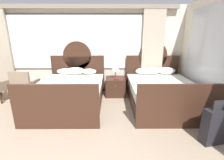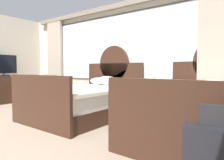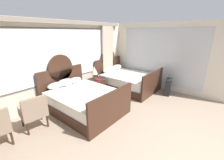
{
  "view_description": "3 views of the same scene",
  "coord_description": "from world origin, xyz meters",
  "px_view_note": "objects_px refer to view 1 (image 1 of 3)",
  "views": [
    {
      "loc": [
        1.09,
        -0.8,
        1.81
      ],
      "look_at": [
        1.11,
        2.72,
        0.8
      ],
      "focal_mm": 24.91,
      "sensor_mm": 36.0,
      "label": 1
    },
    {
      "loc": [
        3.12,
        -0.04,
        1.04
      ],
      "look_at": [
        0.66,
        3.22,
        0.82
      ],
      "focal_mm": 32.47,
      "sensor_mm": 36.0,
      "label": 2
    },
    {
      "loc": [
        -2.6,
        -0.16,
        2.34
      ],
      "look_at": [
        1.41,
        3.1,
        0.64
      ],
      "focal_mm": 23.73,
      "sensor_mm": 36.0,
      "label": 3
    }
  ],
  "objects_px": {
    "bed_near_window": "(71,91)",
    "book_on_nightstand": "(116,78)",
    "table_lamp_on_nightstand": "(115,66)",
    "suitcase_on_floor": "(215,126)",
    "armchair_by_window_left": "(25,85)",
    "bed_near_mirror": "(161,91)",
    "nightstand_between_beds": "(115,86)"
  },
  "relations": [
    {
      "from": "bed_near_window",
      "to": "nightstand_between_beds",
      "type": "bearing_deg",
      "value": 29.38
    },
    {
      "from": "bed_near_window",
      "to": "armchair_by_window_left",
      "type": "relative_size",
      "value": 2.53
    },
    {
      "from": "bed_near_mirror",
      "to": "table_lamp_on_nightstand",
      "type": "height_order",
      "value": "bed_near_mirror"
    },
    {
      "from": "bed_near_mirror",
      "to": "nightstand_between_beds",
      "type": "relative_size",
      "value": 3.69
    },
    {
      "from": "bed_near_window",
      "to": "book_on_nightstand",
      "type": "distance_m",
      "value": 1.36
    },
    {
      "from": "table_lamp_on_nightstand",
      "to": "bed_near_window",
      "type": "bearing_deg",
      "value": -149.71
    },
    {
      "from": "bed_near_window",
      "to": "suitcase_on_floor",
      "type": "distance_m",
      "value": 3.27
    },
    {
      "from": "bed_near_window",
      "to": "bed_near_mirror",
      "type": "height_order",
      "value": "same"
    },
    {
      "from": "bed_near_window",
      "to": "armchair_by_window_left",
      "type": "xyz_separation_m",
      "value": [
        -1.34,
        0.23,
        0.12
      ]
    },
    {
      "from": "armchair_by_window_left",
      "to": "suitcase_on_floor",
      "type": "height_order",
      "value": "armchair_by_window_left"
    },
    {
      "from": "bed_near_window",
      "to": "book_on_nightstand",
      "type": "height_order",
      "value": "bed_near_window"
    },
    {
      "from": "armchair_by_window_left",
      "to": "nightstand_between_beds",
      "type": "bearing_deg",
      "value": 9.96
    },
    {
      "from": "armchair_by_window_left",
      "to": "book_on_nightstand",
      "type": "bearing_deg",
      "value": 7.32
    },
    {
      "from": "bed_near_window",
      "to": "bed_near_mirror",
      "type": "xyz_separation_m",
      "value": [
        2.41,
        0.0,
        0.0
      ]
    },
    {
      "from": "table_lamp_on_nightstand",
      "to": "armchair_by_window_left",
      "type": "relative_size",
      "value": 0.58
    },
    {
      "from": "bed_near_window",
      "to": "table_lamp_on_nightstand",
      "type": "height_order",
      "value": "bed_near_window"
    },
    {
      "from": "table_lamp_on_nightstand",
      "to": "suitcase_on_floor",
      "type": "bearing_deg",
      "value": -54.43
    },
    {
      "from": "bed_near_window",
      "to": "armchair_by_window_left",
      "type": "distance_m",
      "value": 1.37
    },
    {
      "from": "bed_near_window",
      "to": "nightstand_between_beds",
      "type": "relative_size",
      "value": 3.69
    },
    {
      "from": "book_on_nightstand",
      "to": "armchair_by_window_left",
      "type": "xyz_separation_m",
      "value": [
        -2.57,
        -0.33,
        -0.08
      ]
    },
    {
      "from": "armchair_by_window_left",
      "to": "table_lamp_on_nightstand",
      "type": "bearing_deg",
      "value": 10.53
    },
    {
      "from": "suitcase_on_floor",
      "to": "book_on_nightstand",
      "type": "bearing_deg",
      "value": 127.01
    },
    {
      "from": "nightstand_between_beds",
      "to": "suitcase_on_floor",
      "type": "height_order",
      "value": "suitcase_on_floor"
    },
    {
      "from": "book_on_nightstand",
      "to": "armchair_by_window_left",
      "type": "height_order",
      "value": "armchair_by_window_left"
    },
    {
      "from": "bed_near_window",
      "to": "table_lamp_on_nightstand",
      "type": "bearing_deg",
      "value": 30.29
    },
    {
      "from": "armchair_by_window_left",
      "to": "suitcase_on_floor",
      "type": "xyz_separation_m",
      "value": [
        4.2,
        -1.83,
        -0.16
      ]
    },
    {
      "from": "book_on_nightstand",
      "to": "bed_near_mirror",
      "type": "bearing_deg",
      "value": -25.33
    },
    {
      "from": "table_lamp_on_nightstand",
      "to": "book_on_nightstand",
      "type": "height_order",
      "value": "table_lamp_on_nightstand"
    },
    {
      "from": "bed_near_window",
      "to": "suitcase_on_floor",
      "type": "bearing_deg",
      "value": -29.24
    },
    {
      "from": "bed_near_mirror",
      "to": "table_lamp_on_nightstand",
      "type": "relative_size",
      "value": 4.32
    },
    {
      "from": "nightstand_between_beds",
      "to": "suitcase_on_floor",
      "type": "distance_m",
      "value": 2.81
    },
    {
      "from": "nightstand_between_beds",
      "to": "armchair_by_window_left",
      "type": "bearing_deg",
      "value": -170.04
    }
  ]
}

